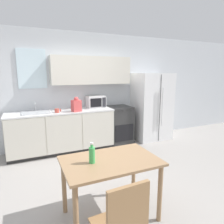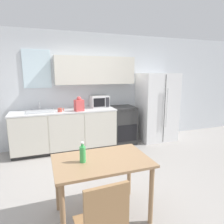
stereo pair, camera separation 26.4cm
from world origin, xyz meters
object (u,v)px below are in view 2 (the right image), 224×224
Objects in this scene: coffee_mug at (60,110)px; microwave at (99,102)px; refrigerator at (157,107)px; drink_bottle at (83,154)px; dining_table at (102,169)px; oven_range at (123,125)px; dining_chair_near at (104,224)px.

microwave is at bearing 16.16° from coffee_mug.
refrigerator is 3.40m from drink_bottle.
coffee_mug is at bearing 96.39° from dining_table.
coffee_mug is at bearing -163.84° from microwave.
dining_table is 0.31m from drink_bottle.
microwave is 1.00m from coffee_mug.
dining_table is at bearing -105.78° from microwave.
oven_range is 3.84× the size of drink_bottle.
oven_range is 1.63m from coffee_mug.
drink_bottle is at bearing -122.25° from oven_range.
coffee_mug reaches higher than oven_range.
dining_chair_near is (-0.92, -3.26, -0.54)m from microwave.
refrigerator reaches higher than drink_bottle.
oven_range reaches higher than dining_chair_near.
refrigerator reaches higher than coffee_mug.
oven_range is 0.53× the size of refrigerator.
dining_table is at bearing 71.17° from dining_chair_near.
coffee_mug is 2.23m from drink_bottle.
dining_table is 0.78m from dining_chair_near.
coffee_mug is 3.01m from dining_chair_near.
microwave is 3.43m from dining_chair_near.
dining_chair_near is at bearing -115.49° from oven_range.
drink_bottle is (0.03, -2.23, -0.12)m from coffee_mug.
refrigerator reaches higher than oven_range.
dining_chair_near reaches higher than dining_table.
coffee_mug is (-1.54, -0.17, 0.51)m from oven_range.
microwave reaches higher than coffee_mug.
oven_range is at bearing 61.84° from dining_table.
oven_range is 1.00× the size of dining_chair_near.
refrigerator is 1.88× the size of dining_chair_near.
dining_chair_near is (-1.50, -3.15, 0.07)m from oven_range.
dining_table is (-2.24, -2.36, -0.24)m from refrigerator.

